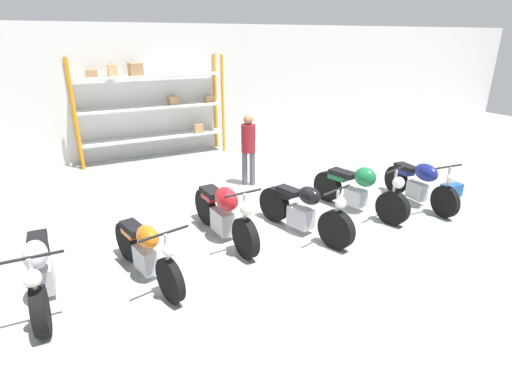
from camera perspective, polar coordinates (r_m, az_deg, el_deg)
The scene contains 11 objects.
ground_plane at distance 6.98m, azimuth 1.53°, elevation -6.43°, with size 30.00×30.00×0.00m, color #9EA3A0.
back_wall at distance 12.04m, azimuth -13.23°, elevation 13.86°, with size 30.00×0.08×3.60m.
shelving_rack at distance 11.63m, azimuth -14.68°, elevation 12.16°, with size 4.08×0.63×2.78m.
motorcycle_silver at distance 5.98m, azimuth -28.52°, elevation -9.68°, with size 0.72×2.13×0.99m.
motorcycle_orange at distance 5.87m, azimuth -15.47°, elevation -8.10°, with size 0.74×1.97×0.98m.
motorcycle_red at distance 6.73m, azimuth -4.58°, elevation -2.90°, with size 0.62×2.12×1.08m.
motorcycle_black at distance 6.98m, azimuth 6.79°, elevation -2.71°, with size 0.83×2.05×1.02m.
motorcycle_green at distance 8.03m, azimuth 14.50°, elevation 0.37°, with size 0.77×2.14×1.06m.
motorcycle_blue at distance 8.79m, azimuth 22.41°, elevation 1.29°, with size 0.62×1.98×1.02m.
person_browsing at distance 9.11m, azimuth -1.10°, elevation 6.78°, with size 0.45×0.45×1.64m.
toolbox at distance 9.64m, azimuth 26.12°, elevation 0.25°, with size 0.44×0.26×0.28m.
Camera 1 is at (-3.02, -5.39, 3.24)m, focal length 28.00 mm.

